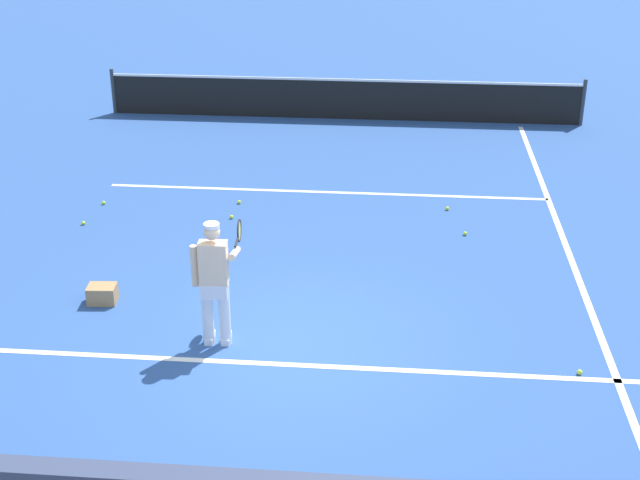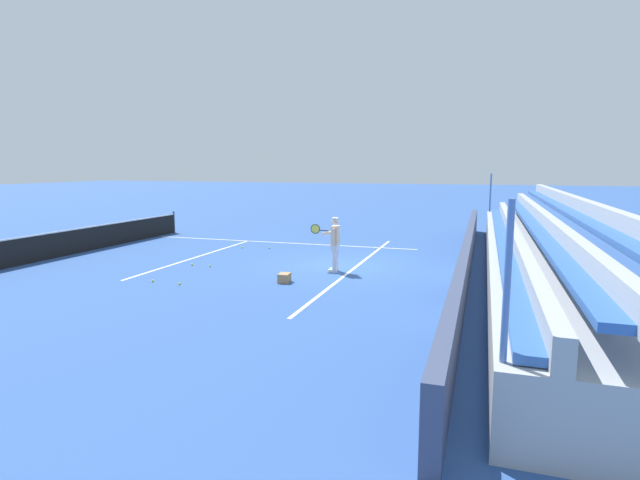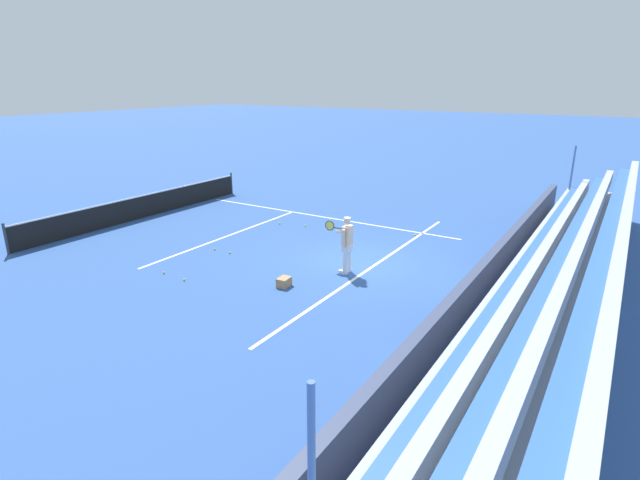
% 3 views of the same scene
% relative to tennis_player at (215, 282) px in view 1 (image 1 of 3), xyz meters
% --- Properties ---
extents(ground_plane, '(160.00, 160.00, 0.00)m').
position_rel_tennis_player_xyz_m(ground_plane, '(0.95, 0.03, -0.89)').
color(ground_plane, '#2D5193').
extents(court_baseline_white, '(12.00, 0.10, 0.01)m').
position_rel_tennis_player_xyz_m(court_baseline_white, '(0.95, -0.47, -0.89)').
color(court_baseline_white, white).
rests_on(court_baseline_white, ground).
extents(court_sideline_white, '(0.10, 12.00, 0.01)m').
position_rel_tennis_player_xyz_m(court_sideline_white, '(5.06, 4.03, -0.89)').
color(court_sideline_white, white).
rests_on(court_sideline_white, ground).
extents(court_service_line_white, '(8.22, 0.10, 0.01)m').
position_rel_tennis_player_xyz_m(court_service_line_white, '(0.95, 5.53, -0.89)').
color(court_service_line_white, white).
rests_on(court_service_line_white, ground).
extents(tennis_player, '(0.58, 1.01, 1.71)m').
position_rel_tennis_player_xyz_m(tennis_player, '(0.00, 0.00, 0.00)').
color(tennis_player, silver).
rests_on(tennis_player, ground).
extents(ball_box_cardboard, '(0.42, 0.33, 0.26)m').
position_rel_tennis_player_xyz_m(ball_box_cardboard, '(-1.86, 0.94, -0.76)').
color(ball_box_cardboard, '#A87F51').
rests_on(ball_box_cardboard, ground).
extents(tennis_ball_far_right, '(0.07, 0.07, 0.07)m').
position_rel_tennis_player_xyz_m(tennis_ball_far_right, '(4.62, -0.36, -0.86)').
color(tennis_ball_far_right, '#CCE533').
rests_on(tennis_ball_far_right, ground).
extents(tennis_ball_far_left, '(0.07, 0.07, 0.07)m').
position_rel_tennis_player_xyz_m(tennis_ball_far_left, '(-0.58, 4.13, -0.86)').
color(tennis_ball_far_left, '#CCE533').
rests_on(tennis_ball_far_left, ground).
extents(tennis_ball_by_box, '(0.07, 0.07, 0.07)m').
position_rel_tennis_player_xyz_m(tennis_ball_by_box, '(-3.01, 4.56, -0.86)').
color(tennis_ball_by_box, '#CCE533').
rests_on(tennis_ball_by_box, ground).
extents(tennis_ball_stray_back, '(0.07, 0.07, 0.07)m').
position_rel_tennis_player_xyz_m(tennis_ball_stray_back, '(-0.57, 4.82, -0.86)').
color(tennis_ball_stray_back, '#CCE533').
rests_on(tennis_ball_stray_back, ground).
extents(tennis_ball_toward_net, '(0.07, 0.07, 0.07)m').
position_rel_tennis_player_xyz_m(tennis_ball_toward_net, '(3.19, 4.86, -0.86)').
color(tennis_ball_toward_net, '#CCE533').
rests_on(tennis_ball_toward_net, ground).
extents(tennis_ball_midcourt, '(0.07, 0.07, 0.07)m').
position_rel_tennis_player_xyz_m(tennis_ball_midcourt, '(3.44, 3.78, -0.86)').
color(tennis_ball_midcourt, '#CCE533').
rests_on(tennis_ball_midcourt, ground).
extents(tennis_ball_near_player, '(0.07, 0.07, 0.07)m').
position_rel_tennis_player_xyz_m(tennis_ball_near_player, '(-3.07, 3.63, -0.86)').
color(tennis_ball_near_player, '#CCE533').
rests_on(tennis_ball_near_player, ground).
extents(tennis_net, '(11.09, 0.09, 1.07)m').
position_rel_tennis_player_xyz_m(tennis_net, '(0.95, 10.30, -0.40)').
color(tennis_net, '#33383D').
rests_on(tennis_net, ground).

